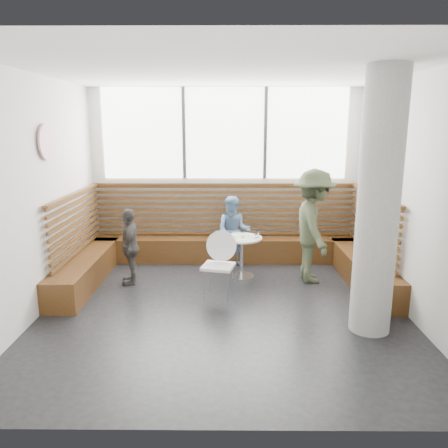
{
  "coord_description": "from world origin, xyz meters",
  "views": [
    {
      "loc": [
        0.05,
        -5.72,
        2.54
      ],
      "look_at": [
        0.0,
        1.0,
        1.0
      ],
      "focal_mm": 35.0,
      "sensor_mm": 36.0,
      "label": 1
    }
  ],
  "objects_px": {
    "adult_man": "(313,226)",
    "child_left": "(130,246)",
    "cafe_chair": "(218,259)",
    "child_back": "(234,232)",
    "concrete_column": "(378,205)",
    "cafe_table": "(242,249)"
  },
  "relations": [
    {
      "from": "concrete_column",
      "to": "child_left",
      "type": "xyz_separation_m",
      "value": [
        -3.37,
        1.64,
        -0.98
      ]
    },
    {
      "from": "adult_man",
      "to": "child_left",
      "type": "height_order",
      "value": "adult_man"
    },
    {
      "from": "child_left",
      "to": "concrete_column",
      "type": "bearing_deg",
      "value": 54.39
    },
    {
      "from": "cafe_table",
      "to": "adult_man",
      "type": "height_order",
      "value": "adult_man"
    },
    {
      "from": "concrete_column",
      "to": "cafe_chair",
      "type": "height_order",
      "value": "concrete_column"
    },
    {
      "from": "child_back",
      "to": "child_left",
      "type": "xyz_separation_m",
      "value": [
        -1.68,
        -0.89,
        -0.03
      ]
    },
    {
      "from": "adult_man",
      "to": "child_back",
      "type": "xyz_separation_m",
      "value": [
        -1.28,
        0.75,
        -0.28
      ]
    },
    {
      "from": "child_back",
      "to": "cafe_table",
      "type": "bearing_deg",
      "value": -70.85
    },
    {
      "from": "concrete_column",
      "to": "cafe_table",
      "type": "relative_size",
      "value": 4.6
    },
    {
      "from": "cafe_table",
      "to": "child_back",
      "type": "bearing_deg",
      "value": 102.52
    },
    {
      "from": "child_left",
      "to": "cafe_chair",
      "type": "bearing_deg",
      "value": 60.72
    },
    {
      "from": "cafe_table",
      "to": "cafe_chair",
      "type": "height_order",
      "value": "cafe_chair"
    },
    {
      "from": "cafe_chair",
      "to": "child_back",
      "type": "bearing_deg",
      "value": 93.32
    },
    {
      "from": "cafe_table",
      "to": "child_left",
      "type": "bearing_deg",
      "value": -170.54
    },
    {
      "from": "cafe_chair",
      "to": "concrete_column",
      "type": "bearing_deg",
      "value": -16.95
    },
    {
      "from": "cafe_table",
      "to": "child_back",
      "type": "height_order",
      "value": "child_back"
    },
    {
      "from": "concrete_column",
      "to": "child_back",
      "type": "height_order",
      "value": "concrete_column"
    },
    {
      "from": "adult_man",
      "to": "child_left",
      "type": "relative_size",
      "value": 1.5
    },
    {
      "from": "cafe_chair",
      "to": "child_back",
      "type": "relative_size",
      "value": 0.76
    },
    {
      "from": "cafe_chair",
      "to": "child_left",
      "type": "distance_m",
      "value": 1.52
    },
    {
      "from": "cafe_chair",
      "to": "adult_man",
      "type": "relative_size",
      "value": 0.53
    },
    {
      "from": "cafe_table",
      "to": "adult_man",
      "type": "bearing_deg",
      "value": -8.02
    }
  ]
}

